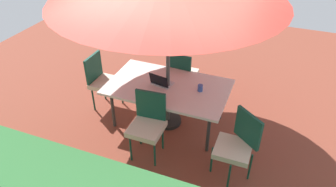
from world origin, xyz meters
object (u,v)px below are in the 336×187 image
object	(u,v)px
dining_table	(168,88)
chair_north	(148,123)
chair_south	(182,73)
cup	(200,88)
chair_northwest	(237,144)
chair_east	(103,79)
laptop	(161,82)

from	to	relation	value
dining_table	chair_north	world-z (taller)	chair_north
dining_table	chair_south	xyz separation A→B (m)	(0.02, -0.71, -0.12)
cup	chair_northwest	bearing A→B (deg)	134.26
chair_east	laptop	distance (m)	1.12
chair_east	cup	world-z (taller)	chair_east
dining_table	cup	bearing A→B (deg)	-174.64
chair_east	laptop	xyz separation A→B (m)	(-1.09, 0.03, 0.22)
chair_northwest	chair_north	distance (m)	1.25
chair_south	cup	size ratio (longest dim) A/B	9.39
dining_table	cup	world-z (taller)	cup
dining_table	chair_east	world-z (taller)	chair_east
chair_northwest	laptop	distance (m)	1.53
chair_north	chair_south	bearing A→B (deg)	85.86
chair_northwest	laptop	xyz separation A→B (m)	(1.35, -0.70, 0.22)
chair_east	chair_northwest	bearing A→B (deg)	-106.21
chair_south	chair_east	bearing A→B (deg)	34.06
chair_north	cup	size ratio (longest dim) A/B	9.39
chair_north	laptop	size ratio (longest dim) A/B	2.73
chair_northwest	cup	world-z (taller)	chair_northwest
laptop	chair_northwest	bearing A→B (deg)	162.93
chair_north	chair_east	bearing A→B (deg)	143.22
dining_table	laptop	world-z (taller)	laptop
chair_northwest	cup	bearing A→B (deg)	172.54
laptop	cup	distance (m)	0.62
laptop	chair_north	bearing A→B (deg)	107.70
cup	dining_table	bearing A→B (deg)	5.36
chair_northwest	chair_south	world-z (taller)	same
laptop	chair_south	bearing A→B (deg)	-87.03
dining_table	chair_north	distance (m)	0.75
cup	chair_south	bearing A→B (deg)	-52.04
chair_south	laptop	xyz separation A→B (m)	(0.09, 0.72, 0.22)
dining_table	chair_east	xyz separation A→B (m)	(1.21, -0.02, -0.12)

